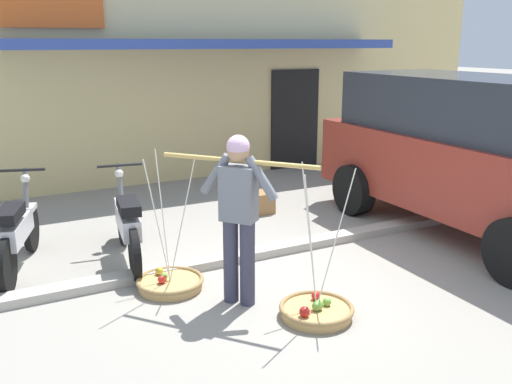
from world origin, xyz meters
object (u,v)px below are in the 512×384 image
fruit_vendor (239,209)px  fruit_basket_right_side (316,310)px  fruit_basket_left_side (170,282)px  wooden_crate (257,203)px  motorcycle_second_in_row (127,225)px  motorcycle_nearest_shop (18,233)px  parked_truck (479,151)px

fruit_vendor → fruit_basket_right_side: bearing=-51.1°
fruit_basket_left_side → wooden_crate: (2.10, 1.98, 0.09)m
fruit_basket_left_side → motorcycle_second_in_row: fruit_basket_left_side is taller
motorcycle_second_in_row → motorcycle_nearest_shop: bearing=166.0°
fruit_basket_left_side → parked_truck: (4.28, -0.18, 1.06)m
fruit_vendor → fruit_basket_left_side: fruit_vendor is taller
fruit_vendor → motorcycle_nearest_shop: 2.70m
motorcycle_second_in_row → wooden_crate: motorcycle_second_in_row is taller
wooden_crate → fruit_basket_left_side: bearing=-136.7°
fruit_basket_right_side → wooden_crate: size_ratio=3.30×
fruit_basket_right_side → motorcycle_nearest_shop: size_ratio=0.83×
fruit_basket_left_side → motorcycle_second_in_row: 1.06m
fruit_vendor → motorcycle_second_in_row: (-0.68, 1.60, -0.52)m
fruit_basket_left_side → parked_truck: parked_truck is taller
fruit_basket_right_side → fruit_vendor: bearing=128.9°
fruit_basket_right_side → fruit_basket_left_side: bearing=128.9°
fruit_vendor → fruit_basket_left_side: (-0.51, 0.63, -0.91)m
motorcycle_second_in_row → parked_truck: (4.45, -1.16, 0.68)m
parked_truck → fruit_basket_right_side: bearing=-161.8°
fruit_basket_right_side → motorcycle_nearest_shop: 3.47m
fruit_vendor → wooden_crate: bearing=58.6°
fruit_vendor → motorcycle_nearest_shop: (-1.85, 1.90, -0.52)m
motorcycle_nearest_shop → wooden_crate: (3.44, 0.71, -0.29)m
parked_truck → fruit_basket_left_side: bearing=177.6°
fruit_vendor → wooden_crate: 3.16m
fruit_basket_left_side → parked_truck: size_ratio=0.30×
fruit_basket_left_side → wooden_crate: fruit_basket_left_side is taller
fruit_vendor → fruit_basket_left_side: size_ratio=1.17×
motorcycle_nearest_shop → fruit_basket_right_side: bearing=-47.0°
fruit_basket_right_side → motorcycle_second_in_row: 2.55m
fruit_basket_right_side → motorcycle_second_in_row: bearing=117.9°
motorcycle_second_in_row → wooden_crate: (2.27, 1.00, -0.29)m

